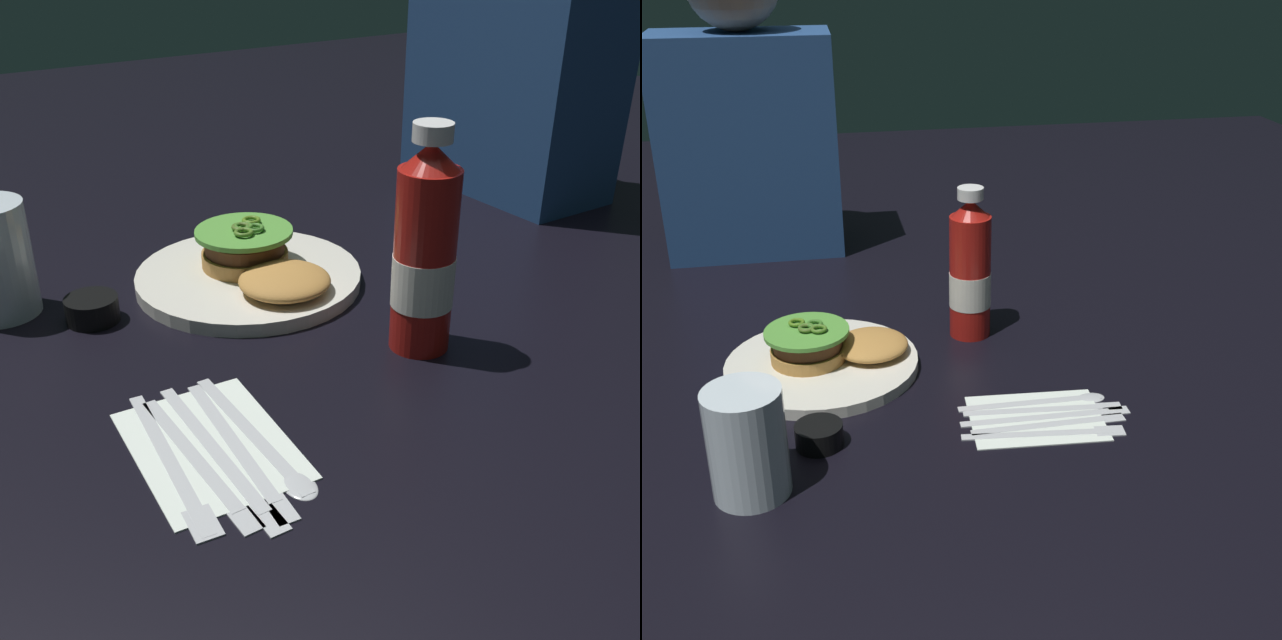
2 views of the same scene
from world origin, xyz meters
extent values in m
plane|color=black|center=(0.00, 0.00, 0.00)|extent=(3.00, 3.00, 0.00)
cylinder|color=silver|center=(0.02, 0.01, 0.01)|extent=(0.27, 0.27, 0.02)
cylinder|color=#B9803D|center=(0.00, 0.02, 0.03)|extent=(0.10, 0.10, 0.02)
cylinder|color=#512D19|center=(0.00, 0.02, 0.04)|extent=(0.10, 0.10, 0.02)
cylinder|color=red|center=(0.00, 0.02, 0.05)|extent=(0.09, 0.09, 0.01)
cylinder|color=#539A3A|center=(0.00, 0.02, 0.06)|extent=(0.12, 0.12, 0.01)
torus|color=#3F792A|center=(0.01, 0.03, 0.07)|extent=(0.02, 0.02, 0.01)
torus|color=#496524|center=(0.00, 0.01, 0.07)|extent=(0.02, 0.02, 0.01)
torus|color=#507C1E|center=(-0.01, 0.04, 0.07)|extent=(0.02, 0.02, 0.01)
torus|color=#4A7324|center=(0.02, 0.01, 0.07)|extent=(0.02, 0.02, 0.01)
torus|color=#447B27|center=(0.00, 0.02, 0.07)|extent=(0.02, 0.02, 0.01)
ellipsoid|color=#B9803D|center=(0.09, 0.02, 0.03)|extent=(0.10, 0.10, 0.03)
cylinder|color=#A81813|center=(0.24, 0.09, 0.09)|extent=(0.06, 0.06, 0.19)
cone|color=#A81813|center=(0.24, 0.09, 0.20)|extent=(0.06, 0.06, 0.03)
cylinder|color=white|center=(0.24, 0.09, 0.22)|extent=(0.04, 0.04, 0.02)
cylinder|color=white|center=(0.24, 0.09, 0.07)|extent=(0.06, 0.06, 0.05)
cylinder|color=black|center=(0.01, -0.17, 0.01)|extent=(0.06, 0.06, 0.03)
cube|color=white|center=(0.28, -0.17, 0.00)|extent=(0.17, 0.13, 0.00)
cube|color=silver|center=(0.28, -0.20, 0.00)|extent=(0.20, 0.03, 0.00)
cube|color=silver|center=(0.36, -0.21, 0.00)|extent=(0.04, 0.03, 0.00)
cube|color=silver|center=(0.28, -0.18, 0.00)|extent=(0.17, 0.01, 0.00)
cube|color=silver|center=(0.35, -0.18, 0.00)|extent=(0.08, 0.02, 0.00)
cube|color=silver|center=(0.28, -0.17, 0.00)|extent=(0.19, 0.02, 0.00)
cube|color=silver|center=(0.36, -0.17, 0.00)|extent=(0.08, 0.02, 0.00)
cube|color=silver|center=(0.28, -0.15, 0.00)|extent=(0.18, 0.03, 0.00)
cube|color=silver|center=(0.35, -0.15, 0.00)|extent=(0.08, 0.02, 0.00)
cube|color=silver|center=(0.28, -0.13, 0.00)|extent=(0.19, 0.01, 0.00)
ellipsoid|color=silver|center=(0.36, -0.13, 0.00)|extent=(0.04, 0.03, 0.00)
cube|color=navy|center=(-0.08, 0.53, 0.20)|extent=(0.32, 0.16, 0.40)
camera|label=1|loc=(0.76, -0.37, 0.40)|focal=43.04mm
camera|label=2|loc=(0.02, -1.03, 0.56)|focal=46.54mm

